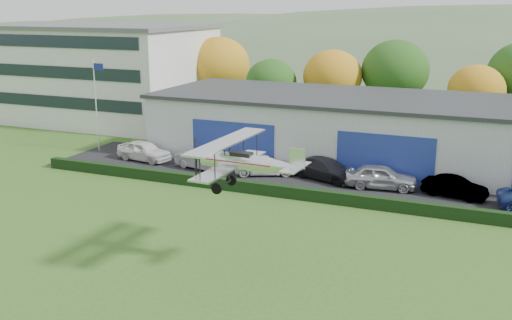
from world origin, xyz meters
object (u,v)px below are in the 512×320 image
at_px(office_block, 110,73).
at_px(car_5, 455,187).
at_px(flagpole, 97,97).
at_px(car_2, 266,165).
at_px(biplane, 243,160).
at_px(car_3, 326,169).
at_px(car_4, 381,177).
at_px(car_0, 144,151).
at_px(car_1, 203,160).
at_px(hangar, 400,131).

xyz_separation_m(office_block, car_5, (38.01, -14.53, -4.47)).
relative_size(flagpole, car_2, 1.63).
height_order(flagpole, biplane, flagpole).
relative_size(car_3, biplane, 0.82).
height_order(car_2, biplane, biplane).
relative_size(car_5, biplane, 0.64).
distance_m(flagpole, car_4, 25.31).
relative_size(car_2, car_4, 1.00).
xyz_separation_m(car_3, biplane, (0.47, -16.00, 4.60)).
distance_m(car_0, car_1, 5.75).
height_order(hangar, car_0, hangar).
relative_size(car_1, car_2, 0.92).
bearing_deg(hangar, car_0, -159.49).
distance_m(office_block, car_5, 40.94).
height_order(car_1, car_3, car_3).
height_order(hangar, office_block, office_block).
height_order(hangar, car_4, hangar).
bearing_deg(car_2, car_4, -116.78).
relative_size(car_3, car_5, 1.28).
bearing_deg(car_1, car_3, -72.51).
distance_m(office_block, car_0, 20.17).
xyz_separation_m(hangar, car_4, (0.08, -7.46, -1.77)).
relative_size(car_0, car_4, 0.97).
xyz_separation_m(office_block, car_1, (19.26, -14.85, -4.42)).
distance_m(car_3, biplane, 16.66).
distance_m(car_0, car_2, 10.80).
bearing_deg(car_1, car_4, -77.09).
bearing_deg(car_4, hangar, -6.20).
bearing_deg(car_4, car_5, -97.39).
relative_size(hangar, car_2, 8.27).
distance_m(flagpole, car_5, 30.21).
relative_size(office_block, car_0, 4.32).
height_order(car_0, car_1, car_0).
distance_m(hangar, car_1, 15.92).
distance_m(flagpole, car_1, 11.98).
height_order(car_0, car_4, car_4).
height_order(car_1, biplane, biplane).
bearing_deg(car_0, car_1, -86.88).
xyz_separation_m(car_1, car_5, (18.75, 0.32, -0.05)).
height_order(car_0, car_2, car_0).
distance_m(flagpole, car_3, 21.16).
height_order(flagpole, car_2, flagpole).
bearing_deg(biplane, car_3, 93.77).
height_order(office_block, car_2, office_block).
bearing_deg(car_5, car_4, 101.47).
height_order(hangar, biplane, biplane).
bearing_deg(flagpole, biplane, -38.38).
distance_m(office_block, car_2, 28.51).
bearing_deg(car_1, car_5, -77.65).
bearing_deg(car_4, office_block, 59.56).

